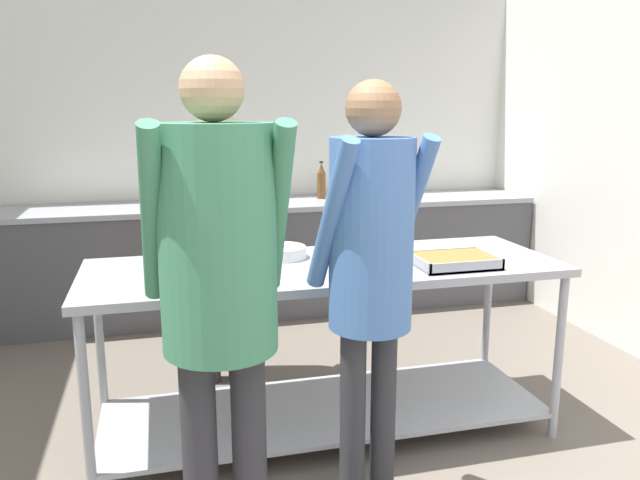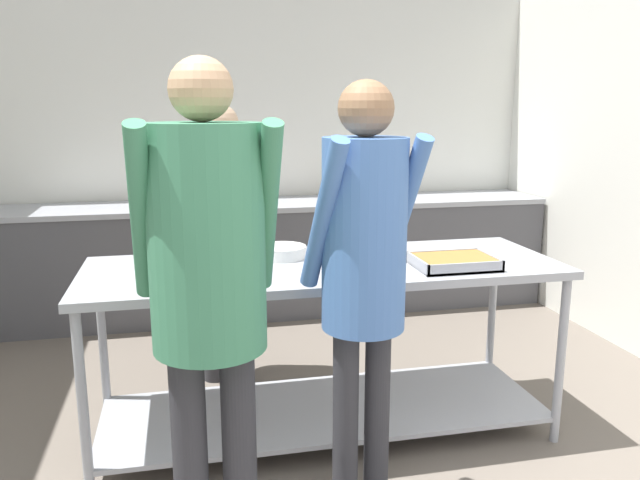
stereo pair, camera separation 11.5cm
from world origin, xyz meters
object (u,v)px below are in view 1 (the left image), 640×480
sauce_pan (349,245)px  cook_behind_counter (219,217)px  serving_tray_vegetables (454,261)px  serving_tray_roast (213,278)px  guest_serving_right (371,254)px  guest_serving_left (219,269)px  plate_stack (282,252)px  water_bottle (321,181)px

sauce_pan → cook_behind_counter: cook_behind_counter is taller
serving_tray_vegetables → serving_tray_roast: bearing=-179.6°
guest_serving_right → serving_tray_roast: bearing=141.5°
guest_serving_left → guest_serving_right: bearing=15.3°
serving_tray_vegetables → guest_serving_left: (-1.19, -0.63, 0.20)m
serving_tray_roast → cook_behind_counter: bearing=82.6°
guest_serving_right → cook_behind_counter: 1.49m
plate_stack → guest_serving_left: 1.10m
plate_stack → cook_behind_counter: bearing=113.9°
serving_tray_roast → water_bottle: bearing=64.6°
serving_tray_vegetables → guest_serving_left: size_ratio=0.21×
water_bottle → sauce_pan: bearing=-100.4°
cook_behind_counter → plate_stack: bearing=-66.1°
cook_behind_counter → water_bottle: cook_behind_counter is taller
guest_serving_left → cook_behind_counter: bearing=84.5°
plate_stack → sauce_pan: bearing=-0.2°
plate_stack → water_bottle: 2.05m
water_bottle → guest_serving_left: bearing=-111.0°
serving_tray_roast → cook_behind_counter: cook_behind_counter is taller
serving_tray_roast → guest_serving_left: guest_serving_left is taller
serving_tray_vegetables → water_bottle: size_ratio=1.24×
plate_stack → serving_tray_vegetables: size_ratio=0.67×
water_bottle → serving_tray_vegetables: bearing=-88.3°
serving_tray_roast → guest_serving_right: guest_serving_right is taller
guest_serving_left → water_bottle: 3.13m
sauce_pan → cook_behind_counter: (-0.62, 0.59, 0.08)m
cook_behind_counter → guest_serving_right: bearing=-72.6°
serving_tray_roast → plate_stack: plate_stack is taller
plate_stack → serving_tray_vegetables: plate_stack is taller
serving_tray_roast → serving_tray_vegetables: same height
serving_tray_vegetables → guest_serving_right: guest_serving_right is taller
plate_stack → guest_serving_right: 0.88m
guest_serving_left → guest_serving_right: 0.62m
guest_serving_left → sauce_pan: bearing=52.4°
plate_stack → sauce_pan: (0.36, -0.00, 0.02)m
serving_tray_roast → guest_serving_right: (0.57, -0.45, 0.18)m
cook_behind_counter → guest_serving_left: bearing=-95.5°
plate_stack → guest_serving_left: (-0.41, -1.00, 0.20)m
serving_tray_roast → water_bottle: size_ratio=1.44×
sauce_pan → serving_tray_vegetables: size_ratio=1.01×
serving_tray_vegetables → guest_serving_right: 0.77m
plate_stack → serving_tray_vegetables: (0.78, -0.38, -0.00)m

